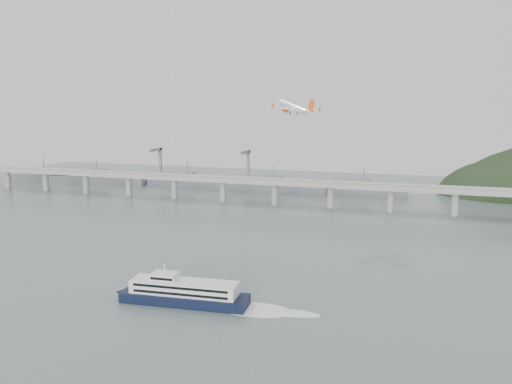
% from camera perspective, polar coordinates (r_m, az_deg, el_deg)
% --- Properties ---
extents(ground, '(900.00, 900.00, 0.00)m').
position_cam_1_polar(ground, '(254.78, -3.93, -9.97)').
color(ground, slate).
rests_on(ground, ground).
extents(bridge, '(800.00, 22.00, 23.90)m').
position_cam_1_polar(bridge, '(437.44, 5.81, 0.61)').
color(bridge, gray).
rests_on(bridge, ground).
extents(distant_fleet, '(453.00, 60.90, 40.00)m').
position_cam_1_polar(distant_fleet, '(551.81, -8.54, 1.19)').
color(distant_fleet, slate).
rests_on(distant_fleet, ground).
extents(ferry, '(93.88, 21.33, 17.70)m').
position_cam_1_polar(ferry, '(226.08, -8.17, -11.33)').
color(ferry, black).
rests_on(ferry, ground).
extents(airliner, '(33.82, 32.24, 12.68)m').
position_cam_1_polar(airliner, '(328.72, 4.47, 9.60)').
color(airliner, white).
rests_on(airliner, ground).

